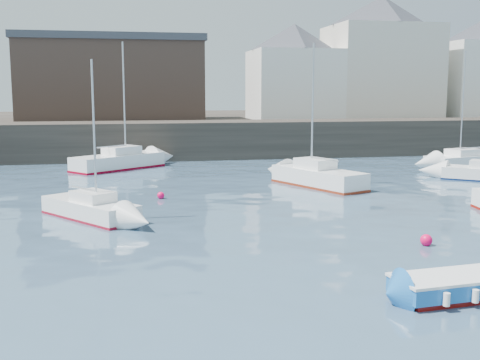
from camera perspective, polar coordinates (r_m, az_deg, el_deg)
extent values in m
plane|color=#2D4760|center=(16.28, 8.29, -11.39)|extent=(220.00, 220.00, 0.00)
cube|color=#28231E|center=(49.85, -5.09, 3.82)|extent=(90.00, 5.00, 3.00)
cube|color=#28231E|center=(67.75, -6.69, 4.93)|extent=(90.00, 32.00, 2.80)
cube|color=beige|center=(61.81, 13.17, 9.90)|extent=(10.00, 8.00, 9.00)
pyramid|color=#3A3D44|center=(62.26, 13.36, 15.34)|extent=(13.36, 13.36, 2.80)
cube|color=white|center=(58.22, 5.13, 8.96)|extent=(8.00, 7.00, 6.50)
pyramid|color=#3A3D44|center=(58.43, 5.19, 13.35)|extent=(11.14, 11.14, 2.45)
cube|color=#3D2D26|center=(57.44, -12.04, 9.07)|extent=(16.00, 10.00, 7.00)
cube|color=#3A3D44|center=(57.61, -12.16, 12.85)|extent=(16.40, 10.40, 0.60)
cube|color=maroon|center=(17.36, 19.71, -10.27)|extent=(3.19, 1.57, 0.15)
cube|color=blue|center=(17.27, 19.75, -9.37)|extent=(3.47, 1.76, 0.42)
cube|color=white|center=(17.20, 19.80, -8.58)|extent=(3.54, 1.80, 0.08)
cube|color=white|center=(17.25, 19.77, -9.15)|extent=(2.76, 1.27, 0.38)
cube|color=tan|center=(17.23, 19.78, -8.85)|extent=(0.34, 1.02, 0.06)
cylinder|color=white|center=(17.45, 15.84, -9.11)|extent=(0.17, 0.17, 0.33)
cylinder|color=white|center=(16.17, 19.00, -10.66)|extent=(0.17, 0.17, 0.33)
cylinder|color=white|center=(17.91, 18.18, -8.75)|extent=(0.17, 0.17, 0.33)
cylinder|color=white|center=(16.67, 21.44, -10.21)|extent=(0.17, 0.17, 0.33)
cylinder|color=white|center=(18.40, 20.40, -8.40)|extent=(0.17, 0.17, 0.33)
cube|color=white|center=(26.98, -14.04, -2.72)|extent=(4.43, 5.21, 0.78)
cube|color=maroon|center=(27.05, -14.02, -3.42)|extent=(4.48, 5.26, 0.10)
cube|color=white|center=(26.66, -13.78, -1.51)|extent=(2.09, 2.22, 0.44)
cylinder|color=silver|center=(26.11, -13.68, 4.46)|extent=(0.09, 0.09, 6.01)
cube|color=white|center=(35.15, 7.44, 0.22)|extent=(4.33, 6.53, 1.02)
cube|color=maroon|center=(35.22, 7.43, -0.49)|extent=(4.37, 6.59, 0.14)
cube|color=white|center=(35.28, 7.13, 1.56)|extent=(2.25, 2.60, 0.57)
cylinder|color=silver|center=(35.27, 6.89, 6.95)|extent=(0.11, 0.11, 7.18)
cube|color=white|center=(47.25, 20.63, 1.74)|extent=(6.83, 3.90, 0.84)
cube|color=gold|center=(47.29, 20.61, 1.30)|extent=(6.90, 3.94, 0.11)
cube|color=white|center=(46.95, 20.41, 2.51)|extent=(2.64, 2.16, 0.46)
cylinder|color=silver|center=(46.50, 20.37, 6.79)|extent=(0.09, 0.09, 7.48)
cube|color=white|center=(43.51, -11.48, 1.70)|extent=(6.72, 5.99, 1.03)
cube|color=maroon|center=(43.56, -11.46, 1.12)|extent=(6.79, 6.05, 0.14)
cube|color=white|center=(43.64, -11.16, 2.79)|extent=(2.90, 2.78, 0.57)
cylinder|color=silver|center=(43.65, -10.94, 7.60)|extent=(0.11, 0.11, 7.88)
sphere|color=#FF074F|center=(22.72, 17.23, -5.95)|extent=(0.43, 0.43, 0.43)
sphere|color=#FF074F|center=(31.25, -7.51, -1.76)|extent=(0.37, 0.37, 0.37)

